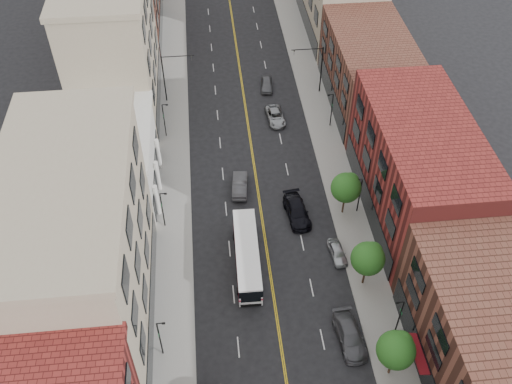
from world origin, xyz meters
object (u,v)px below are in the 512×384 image
object	(u,v)px
car_parked_far	(337,252)
car_lane_c	(267,84)
car_lane_b	(275,116)
car_lane_behind	(240,185)
city_bus	(247,255)
car_lane_a	(297,211)
car_parked_mid	(350,336)

from	to	relation	value
car_parked_far	car_lane_c	distance (m)	32.15
car_parked_far	car_lane_b	distance (m)	24.54
car_lane_b	car_lane_c	world-z (taller)	car_lane_c
car_lane_behind	car_lane_b	distance (m)	14.33
car_lane_behind	car_parked_far	bearing A→B (deg)	136.34
city_bus	car_lane_c	bearing A→B (deg)	80.96
car_lane_a	car_lane_b	distance (m)	18.06
car_parked_far	car_lane_a	bearing A→B (deg)	113.00
car_lane_a	car_parked_mid	bearing A→B (deg)	-88.01
car_lane_behind	car_lane_c	size ratio (longest dim) A/B	1.19
car_parked_mid	car_lane_b	xyz separation A→B (m)	(-2.65, 34.43, -0.13)
car_lane_b	city_bus	bearing A→B (deg)	-108.68
car_lane_behind	car_lane_b	world-z (taller)	car_lane_behind
car_parked_mid	car_lane_c	world-z (taller)	car_parked_mid
city_bus	car_parked_mid	bearing A→B (deg)	-47.64
car_parked_far	car_lane_b	size ratio (longest dim) A/B	0.77
car_parked_mid	car_lane_behind	distance (m)	23.04
car_lane_behind	car_lane_c	xyz separation A→B (m)	(5.64, 20.69, -0.11)
car_lane_behind	car_lane_c	distance (m)	21.44
car_lane_a	car_lane_c	size ratio (longest dim) A/B	1.39
car_parked_far	car_lane_c	world-z (taller)	car_lane_c
car_parked_mid	car_lane_behind	xyz separation A→B (m)	(-8.59, 21.38, 0.00)
car_parked_mid	car_parked_far	bearing A→B (deg)	79.14
car_lane_behind	car_lane_c	bearing A→B (deg)	-99.21
car_lane_a	car_lane_b	bearing A→B (deg)	83.91
city_bus	car_parked_far	bearing A→B (deg)	2.07
car_parked_mid	car_lane_a	world-z (taller)	car_lane_a
car_parked_far	car_lane_b	bearing A→B (deg)	92.61
car_lane_a	car_lane_b	world-z (taller)	car_lane_a
car_parked_far	car_lane_b	xyz separation A→B (m)	(-3.59, 24.28, 0.04)
city_bus	car_lane_behind	size ratio (longest dim) A/B	2.23
car_parked_mid	car_parked_far	distance (m)	10.20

